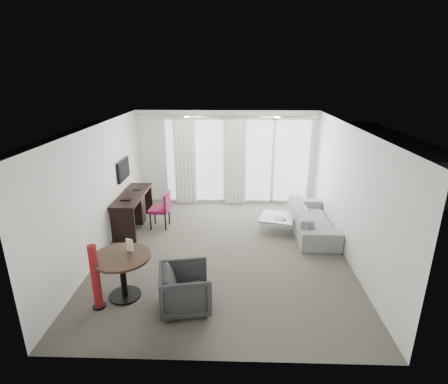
{
  "coord_description": "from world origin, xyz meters",
  "views": [
    {
      "loc": [
        0.23,
        -6.59,
        3.59
      ],
      "look_at": [
        0.0,
        0.6,
        1.1
      ],
      "focal_mm": 28.0,
      "sensor_mm": 36.0,
      "label": 1
    }
  ],
  "objects_px": {
    "tub_armchair": "(185,289)",
    "coffee_table": "(277,223)",
    "desk_chair": "(160,210)",
    "round_table": "(123,276)",
    "red_lamp": "(96,277)",
    "rattan_chair_a": "(266,176)",
    "rattan_chair_b": "(288,173)",
    "desk": "(133,211)",
    "sofa": "(312,219)"
  },
  "relations": [
    {
      "from": "desk_chair",
      "to": "sofa",
      "type": "xyz_separation_m",
      "value": [
        3.62,
        -0.15,
        -0.12
      ]
    },
    {
      "from": "coffee_table",
      "to": "desk_chair",
      "type": "bearing_deg",
      "value": 178.34
    },
    {
      "from": "rattan_chair_b",
      "to": "coffee_table",
      "type": "bearing_deg",
      "value": -95.47
    },
    {
      "from": "tub_armchair",
      "to": "rattan_chair_a",
      "type": "xyz_separation_m",
      "value": [
        1.77,
        6.07,
        0.06
      ]
    },
    {
      "from": "round_table",
      "to": "red_lamp",
      "type": "xyz_separation_m",
      "value": [
        -0.33,
        -0.3,
        0.17
      ]
    },
    {
      "from": "sofa",
      "to": "rattan_chair_b",
      "type": "distance_m",
      "value": 3.69
    },
    {
      "from": "tub_armchair",
      "to": "rattan_chair_a",
      "type": "distance_m",
      "value": 6.33
    },
    {
      "from": "desk",
      "to": "red_lamp",
      "type": "relative_size",
      "value": 1.62
    },
    {
      "from": "desk",
      "to": "round_table",
      "type": "relative_size",
      "value": 1.86
    },
    {
      "from": "coffee_table",
      "to": "rattan_chair_b",
      "type": "xyz_separation_m",
      "value": [
        0.76,
        3.61,
        0.21
      ]
    },
    {
      "from": "desk",
      "to": "coffee_table",
      "type": "xyz_separation_m",
      "value": [
        3.45,
        -0.08,
        -0.25
      ]
    },
    {
      "from": "desk_chair",
      "to": "round_table",
      "type": "xyz_separation_m",
      "value": [
        -0.03,
        -2.78,
        -0.06
      ]
    },
    {
      "from": "tub_armchair",
      "to": "coffee_table",
      "type": "bearing_deg",
      "value": -41.48
    },
    {
      "from": "tub_armchair",
      "to": "sofa",
      "type": "bearing_deg",
      "value": -52.3
    },
    {
      "from": "rattan_chair_a",
      "to": "coffee_table",
      "type": "bearing_deg",
      "value": -71.31
    },
    {
      "from": "rattan_chair_a",
      "to": "rattan_chair_b",
      "type": "xyz_separation_m",
      "value": [
        0.76,
        0.52,
        -0.05
      ]
    },
    {
      "from": "sofa",
      "to": "rattan_chair_a",
      "type": "bearing_deg",
      "value": 14.28
    },
    {
      "from": "round_table",
      "to": "desk",
      "type": "bearing_deg",
      "value": 102.24
    },
    {
      "from": "red_lamp",
      "to": "rattan_chair_b",
      "type": "height_order",
      "value": "red_lamp"
    },
    {
      "from": "red_lamp",
      "to": "sofa",
      "type": "bearing_deg",
      "value": 36.26
    },
    {
      "from": "round_table",
      "to": "desk_chair",
      "type": "bearing_deg",
      "value": 89.34
    },
    {
      "from": "desk",
      "to": "round_table",
      "type": "xyz_separation_m",
      "value": [
        0.6,
        -2.78,
        -0.03
      ]
    },
    {
      "from": "rattan_chair_a",
      "to": "tub_armchair",
      "type": "bearing_deg",
      "value": -87.57
    },
    {
      "from": "tub_armchair",
      "to": "rattan_chair_a",
      "type": "relative_size",
      "value": 0.93
    },
    {
      "from": "desk_chair",
      "to": "coffee_table",
      "type": "height_order",
      "value": "desk_chair"
    },
    {
      "from": "desk",
      "to": "desk_chair",
      "type": "height_order",
      "value": "desk_chair"
    },
    {
      "from": "round_table",
      "to": "sofa",
      "type": "distance_m",
      "value": 4.5
    },
    {
      "from": "round_table",
      "to": "rattan_chair_b",
      "type": "relative_size",
      "value": 1.27
    },
    {
      "from": "desk",
      "to": "rattan_chair_b",
      "type": "height_order",
      "value": "desk"
    },
    {
      "from": "tub_armchair",
      "to": "coffee_table",
      "type": "distance_m",
      "value": 3.47
    },
    {
      "from": "tub_armchair",
      "to": "rattan_chair_b",
      "type": "distance_m",
      "value": 7.06
    },
    {
      "from": "red_lamp",
      "to": "desk_chair",
      "type": "bearing_deg",
      "value": 83.31
    },
    {
      "from": "desk",
      "to": "tub_armchair",
      "type": "xyz_separation_m",
      "value": [
        1.68,
        -3.06,
        -0.06
      ]
    },
    {
      "from": "tub_armchair",
      "to": "round_table",
      "type": "bearing_deg",
      "value": 64.39
    },
    {
      "from": "round_table",
      "to": "coffee_table",
      "type": "height_order",
      "value": "round_table"
    },
    {
      "from": "desk_chair",
      "to": "sofa",
      "type": "height_order",
      "value": "desk_chair"
    },
    {
      "from": "red_lamp",
      "to": "tub_armchair",
      "type": "xyz_separation_m",
      "value": [
        1.4,
        0.01,
        -0.19
      ]
    },
    {
      "from": "red_lamp",
      "to": "round_table",
      "type": "bearing_deg",
      "value": 42.0
    },
    {
      "from": "desk",
      "to": "tub_armchair",
      "type": "relative_size",
      "value": 2.25
    },
    {
      "from": "round_table",
      "to": "sofa",
      "type": "bearing_deg",
      "value": 35.7
    },
    {
      "from": "sofa",
      "to": "red_lamp",
      "type": "bearing_deg",
      "value": 126.26
    },
    {
      "from": "sofa",
      "to": "tub_armchair",
      "type": "bearing_deg",
      "value": 138.43
    },
    {
      "from": "desk",
      "to": "desk_chair",
      "type": "distance_m",
      "value": 0.64
    },
    {
      "from": "tub_armchair",
      "to": "coffee_table",
      "type": "relative_size",
      "value": 1.03
    },
    {
      "from": "rattan_chair_b",
      "to": "round_table",
      "type": "bearing_deg",
      "value": -113.36
    },
    {
      "from": "desk",
      "to": "red_lamp",
      "type": "bearing_deg",
      "value": -84.89
    },
    {
      "from": "red_lamp",
      "to": "rattan_chair_a",
      "type": "distance_m",
      "value": 6.86
    },
    {
      "from": "coffee_table",
      "to": "sofa",
      "type": "xyz_separation_m",
      "value": [
        0.81,
        -0.07,
        0.15
      ]
    },
    {
      "from": "red_lamp",
      "to": "rattan_chair_b",
      "type": "distance_m",
      "value": 7.69
    },
    {
      "from": "desk",
      "to": "rattan_chair_a",
      "type": "height_order",
      "value": "rattan_chair_a"
    }
  ]
}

